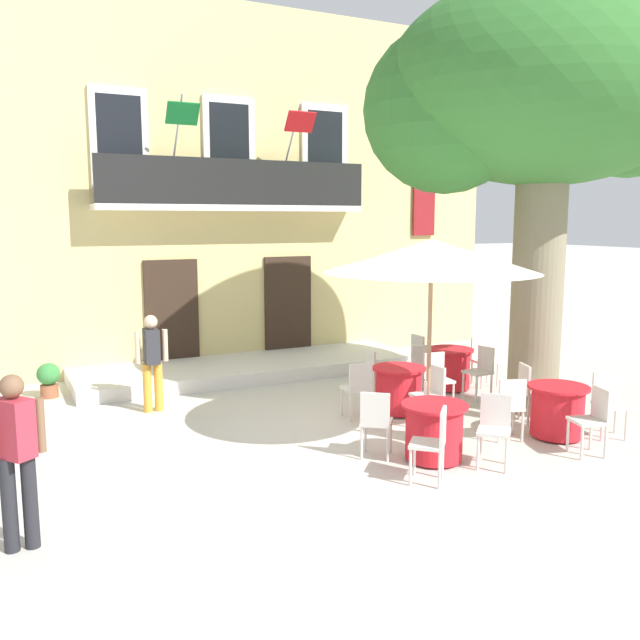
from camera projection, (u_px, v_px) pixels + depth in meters
The scene contains 28 objects.
ground_plane at pixel (338, 429), 9.99m from camera, with size 120.00×120.00×0.00m, color beige.
building_facade at pixel (202, 192), 15.65m from camera, with size 13.00×5.09×7.50m.
entrance_step_platform at pixel (249, 368), 13.53m from camera, with size 6.88×2.04×0.25m, color silver.
plane_tree at pixel (541, 96), 10.20m from camera, with size 5.22×4.58×6.68m.
cafe_table_near_tree at pixel (399, 389), 10.76m from camera, with size 0.86×0.86×0.76m.
cafe_chair_near_tree_0 at pixel (358, 386), 10.42m from camera, with size 0.44×0.44×0.91m.
cafe_chair_near_tree_1 at pixel (431, 391), 10.12m from camera, with size 0.41×0.41×0.91m.
cafe_chair_near_tree_2 at pixel (437, 376), 11.08m from camera, with size 0.44×0.44×0.91m.
cafe_chair_near_tree_3 at pixel (376, 371), 11.42m from camera, with size 0.45×0.45×0.91m.
cafe_table_middle at pixel (557, 411), 9.56m from camera, with size 0.86×0.86×0.76m.
cafe_chair_middle_0 at pixel (530, 389), 10.27m from camera, with size 0.51×0.51×0.91m.
cafe_chair_middle_1 at pixel (509, 404), 9.39m from camera, with size 0.52×0.52×0.91m.
cafe_chair_middle_2 at pixel (593, 416), 8.82m from camera, with size 0.50×0.50×0.91m.
cafe_chair_middle_3 at pixel (608, 400), 9.61m from camera, with size 0.54×0.54×0.91m.
cafe_table_front at pixel (450, 368), 12.28m from camera, with size 0.86×0.86×0.76m.
cafe_chair_front_0 at pixel (483, 357), 12.58m from camera, with size 0.45×0.45×0.91m.
cafe_chair_front_1 at pixel (422, 354), 12.88m from camera, with size 0.41×0.41×0.91m.
cafe_chair_front_2 at pixel (417, 365), 11.89m from camera, with size 0.42×0.42×0.91m.
cafe_chair_front_3 at pixel (481, 368), 11.65m from camera, with size 0.41×0.41×0.91m.
cafe_table_far_side at pixel (434, 431), 8.63m from camera, with size 0.86×0.86×0.76m.
cafe_chair_far_side_0 at pixel (434, 440), 7.87m from camera, with size 0.57×0.57×0.91m.
cafe_chair_far_side_1 at pixel (495, 425), 8.44m from camera, with size 0.57×0.57×0.91m.
cafe_chair_far_side_2 at pixel (434, 405), 9.34m from camera, with size 0.56×0.56×0.91m.
cafe_chair_far_side_3 at pixel (376, 419), 8.69m from camera, with size 0.56×0.56×0.91m.
cafe_umbrella at pixel (431, 257), 8.92m from camera, with size 2.90×2.90×2.85m.
ground_planter_left at pixel (49, 378), 11.72m from camera, with size 0.40×0.40×0.61m.
pedestrian_near_entrance at pixel (16, 452), 6.21m from camera, with size 0.53×0.40×1.70m.
pedestrian_mid_plaza at pixel (152, 358), 10.78m from camera, with size 0.53×0.35×1.59m.
Camera 1 is at (-4.52, -8.51, 3.11)m, focal length 37.45 mm.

